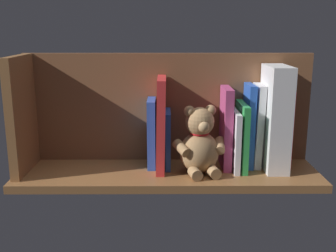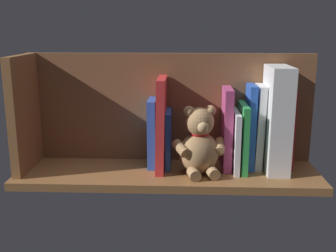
{
  "view_description": "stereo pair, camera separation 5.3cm",
  "coord_description": "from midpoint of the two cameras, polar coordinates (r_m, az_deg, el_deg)",
  "views": [
    {
      "loc": [
        0.63,
        110.34,
        39.92
      ],
      "look_at": [
        0.0,
        0.0,
        12.85
      ],
      "focal_mm": 43.82,
      "sensor_mm": 36.0,
      "label": 1
    },
    {
      "loc": [
        -4.7,
        110.24,
        39.92
      ],
      "look_at": [
        0.0,
        0.0,
        12.85
      ],
      "focal_mm": 43.82,
      "sensor_mm": 36.0,
      "label": 2
    }
  ],
  "objects": [
    {
      "name": "ground_plane",
      "position": [
        1.18,
        -1.31,
        -6.62
      ],
      "size": [
        84.52,
        24.48,
        2.2
      ],
      "primitive_type": "cube",
      "color": "brown"
    },
    {
      "name": "shelf_back_panel",
      "position": [
        1.23,
        -1.27,
        2.58
      ],
      "size": [
        84.52,
        1.5,
        32.2
      ],
      "primitive_type": "cube",
      "color": "brown",
      "rests_on": "ground_plane"
    },
    {
      "name": "shelf_side_divider",
      "position": [
        1.21,
        -20.87,
        1.47
      ],
      "size": [
        2.4,
        18.48,
        32.2
      ],
      "primitive_type": "cube",
      "color": "brown",
      "rests_on": "ground_plane"
    },
    {
      "name": "book_0",
      "position": [
        1.22,
        14.96,
        -0.28
      ],
      "size": [
        1.38,
        9.48,
        22.39
      ],
      "primitive_type": "cube",
      "color": "red",
      "rests_on": "ground_plane"
    },
    {
      "name": "dictionary_thick_white",
      "position": [
        1.18,
        13.45,
        1.05
      ],
      "size": [
        6.05,
        14.49,
        29.36
      ],
      "primitive_type": "cube",
      "color": "white",
      "rests_on": "ground_plane"
    },
    {
      "name": "book_1",
      "position": [
        1.2,
        11.03,
        0.04
      ],
      "size": [
        2.48,
        9.58,
        23.87
      ],
      "primitive_type": "cube",
      "rotation": [
        0.0,
        -0.02,
        0.0
      ],
      "color": "silver",
      "rests_on": "ground_plane"
    },
    {
      "name": "book_2",
      "position": [
        1.2,
        9.92,
        0.04
      ],
      "size": [
        1.97,
        9.8,
        23.92
      ],
      "primitive_type": "cube",
      "color": "blue",
      "rests_on": "ground_plane"
    },
    {
      "name": "book_3",
      "position": [
        1.18,
        8.94,
        -1.39
      ],
      "size": [
        1.86,
        13.99,
        18.88
      ],
      "primitive_type": "cube",
      "rotation": [
        0.0,
        0.0,
        0.0
      ],
      "color": "green",
      "rests_on": "ground_plane"
    },
    {
      "name": "book_4",
      "position": [
        1.18,
        7.94,
        -1.89
      ],
      "size": [
        1.49,
        14.21,
        16.83
      ],
      "primitive_type": "cube",
      "color": "silver",
      "rests_on": "ground_plane"
    },
    {
      "name": "book_5",
      "position": [
        1.18,
        6.78,
        -0.26
      ],
      "size": [
        2.34,
        11.74,
        23.14
      ],
      "primitive_type": "cube",
      "color": "#B23F72",
      "rests_on": "ground_plane"
    },
    {
      "name": "teddy_bear",
      "position": [
        1.13,
        3.09,
        -2.47
      ],
      "size": [
        15.07,
        13.81,
        19.04
      ],
      "rotation": [
        0.0,
        0.0,
        0.22
      ],
      "color": "tan",
      "rests_on": "ground_plane"
    },
    {
      "name": "book_6",
      "position": [
        1.18,
        -1.12,
        -1.81
      ],
      "size": [
        1.55,
        10.94,
        16.39
      ],
      "primitive_type": "cube",
      "rotation": [
        0.0,
        0.0,
        0.0
      ],
      "color": "blue",
      "rests_on": "ground_plane"
    },
    {
      "name": "book_7",
      "position": [
        1.15,
        -2.3,
        0.26
      ],
      "size": [
        2.79,
        14.72,
        26.13
      ],
      "primitive_type": "cube",
      "rotation": [
        0.0,
        -0.02,
        0.0
      ],
      "color": "red",
      "rests_on": "ground_plane"
    },
    {
      "name": "book_8",
      "position": [
        1.18,
        -3.57,
        -0.98
      ],
      "size": [
        2.31,
        9.95,
        19.67
      ],
      "primitive_type": "cube",
      "color": "blue",
      "rests_on": "ground_plane"
    }
  ]
}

